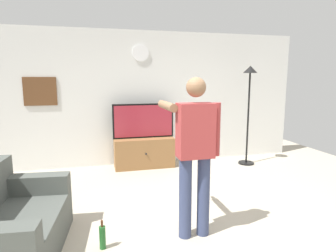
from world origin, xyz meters
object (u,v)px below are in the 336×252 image
Objects in this scene: television at (143,121)px; side_couch at (7,227)px; floor_lamp at (249,95)px; beverage_bottle at (102,237)px; person_standing_nearer_lamp at (195,149)px; framed_picture at (40,91)px; tv_stand at (144,153)px; wall_clock at (140,53)px.

television is 3.26m from side_couch.
floor_lamp is 4.03m from beverage_bottle.
side_couch is at bearing 178.89° from person_standing_nearer_lamp.
floor_lamp is 6.41× the size of beverage_bottle.
floor_lamp is (4.00, -0.60, -0.09)m from framed_picture.
television is at bearing 92.49° from person_standing_nearer_lamp.
tv_stand is 3.75× the size of beverage_bottle.
beverage_bottle is at bearing -141.51° from floor_lamp.
person_standing_nearer_lamp reaches higher than side_couch.
tv_stand reaches higher than beverage_bottle.
floor_lamp is 1.14× the size of person_standing_nearer_lamp.
wall_clock reaches higher than side_couch.
person_standing_nearer_lamp is at bearing -55.63° from framed_picture.
tv_stand is 3.55× the size of wall_clock.
wall_clock reaches higher than television.
floor_lamp reaches higher than framed_picture.
floor_lamp reaches higher than person_standing_nearer_lamp.
framed_picture is at bearing 124.37° from person_standing_nearer_lamp.
tv_stand is 2.75m from person_standing_nearer_lamp.
person_standing_nearer_lamp is 2.02m from side_couch.
framed_picture reaches higher than television.
floor_lamp is at bearing 49.86° from person_standing_nearer_lamp.
television is 2.98m from beverage_bottle.
wall_clock is 3.76m from beverage_bottle.
tv_stand is 3.17m from side_couch.
framed_picture reaches higher than side_couch.
television is at bearing 90.00° from tv_stand.
tv_stand is at bearing 55.67° from side_couch.
tv_stand is 0.98× the size of television.
person_standing_nearer_lamp is at bearing -87.71° from wall_clock.
framed_picture is at bearing 108.76° from beverage_bottle.
floor_lamp is at bearing 30.75° from side_couch.
person_standing_nearer_lamp reaches higher than beverage_bottle.
tv_stand is at bearing -8.83° from framed_picture.
floor_lamp reaches higher than beverage_bottle.
tv_stand is 0.59× the size of floor_lamp.
side_couch reaches higher than beverage_bottle.
beverage_bottle is (-0.89, -2.73, -0.80)m from television.
television is at bearing 71.96° from beverage_bottle.
floor_lamp reaches higher than tv_stand.
television is 0.68× the size of person_standing_nearer_lamp.
television reaches higher than side_couch.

